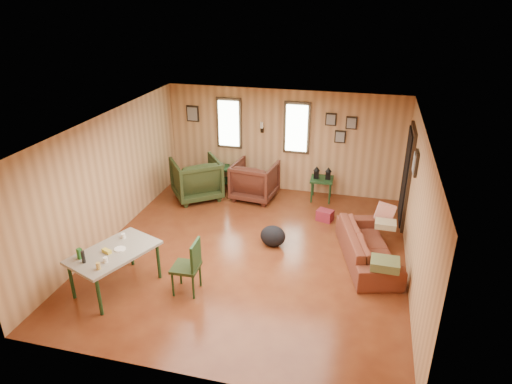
% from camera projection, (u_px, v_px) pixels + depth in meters
% --- Properties ---
extents(room, '(5.54, 6.04, 2.44)m').
position_uv_depth(room, '(263.00, 188.00, 8.09)').
color(room, brown).
rests_on(room, ground).
extents(sofa, '(1.07, 2.06, 0.77)m').
position_uv_depth(sofa, '(368.00, 242.00, 7.99)').
color(sofa, brown).
rests_on(sofa, ground).
extents(recliner_brown, '(1.02, 0.97, 0.95)m').
position_uv_depth(recliner_brown, '(255.00, 179.00, 10.37)').
color(recliner_brown, '#471F15').
rests_on(recliner_brown, ground).
extents(recliner_green, '(1.36, 1.35, 1.03)m').
position_uv_depth(recliner_green, '(196.00, 177.00, 10.37)').
color(recliner_green, '#273216').
rests_on(recliner_green, ground).
extents(end_table, '(0.61, 0.58, 0.63)m').
position_uv_depth(end_table, '(219.00, 173.00, 11.00)').
color(end_table, '#1C3F1C').
rests_on(end_table, ground).
extents(side_table, '(0.52, 0.52, 0.80)m').
position_uv_depth(side_table, '(322.00, 177.00, 10.25)').
color(side_table, '#1C3F1C').
rests_on(side_table, ground).
extents(cooler, '(0.38, 0.32, 0.23)m').
position_uv_depth(cooler, '(325.00, 215.00, 9.50)').
color(cooler, maroon).
rests_on(cooler, ground).
extents(backpack, '(0.57, 0.51, 0.41)m').
position_uv_depth(backpack, '(273.00, 236.00, 8.53)').
color(backpack, black).
rests_on(backpack, ground).
extents(sofa_pillows, '(0.45, 1.90, 0.39)m').
position_uv_depth(sofa_pillows, '(385.00, 239.00, 7.82)').
color(sofa_pillows, '#545E34').
rests_on(sofa_pillows, sofa).
extents(dining_table, '(1.25, 1.55, 0.89)m').
position_uv_depth(dining_table, '(113.00, 255.00, 7.15)').
color(dining_table, gray).
rests_on(dining_table, ground).
extents(dining_chair, '(0.43, 0.43, 0.92)m').
position_uv_depth(dining_chair, '(190.00, 264.00, 7.10)').
color(dining_chair, '#273216').
rests_on(dining_chair, ground).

